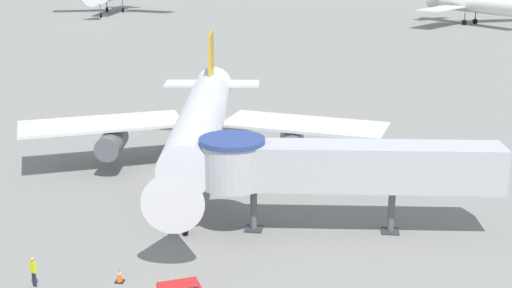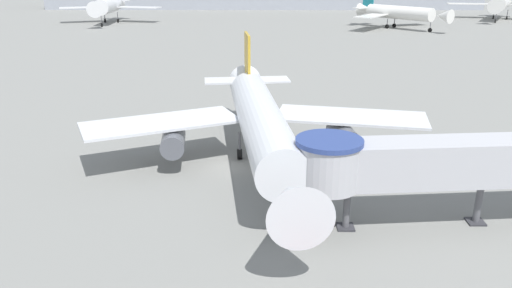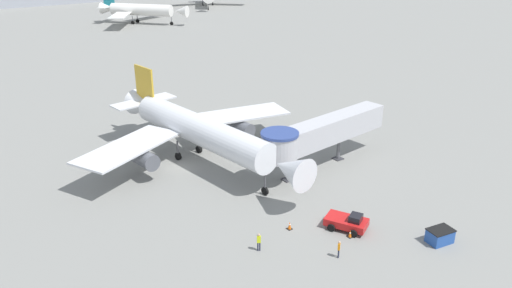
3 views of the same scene
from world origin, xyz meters
TOP-DOWN VIEW (x-y plane):
  - ground_plane at (0.00, 0.00)m, footprint 800.00×800.00m
  - main_airplane at (2.65, -0.07)m, footprint 29.70×31.53m
  - jet_bridge at (12.72, -9.92)m, footprint 18.72×4.83m
  - traffic_cone_starboard_wing at (14.29, -2.12)m, footprint 0.39×0.39m
  - background_jet_blue_tail at (78.35, 123.83)m, footprint 30.45×30.22m
  - background_jet_navy_tail at (-42.07, 113.06)m, footprint 30.35×29.84m
  - background_jet_teal_tail at (39.54, 99.67)m, footprint 25.51×25.62m

SIDE VIEW (x-z plane):
  - ground_plane at x=0.00m, z-range 0.00..0.00m
  - traffic_cone_starboard_wing at x=14.29m, z-range -0.02..0.64m
  - main_airplane at x=2.65m, z-range -0.73..8.84m
  - background_jet_teal_tail at x=39.54m, z-range -0.57..9.12m
  - jet_bridge at x=12.72m, z-range 1.35..7.40m
  - background_jet_navy_tail at x=-42.07m, z-range -0.75..11.07m
  - background_jet_blue_tail at x=78.35m, z-range -0.77..11.22m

